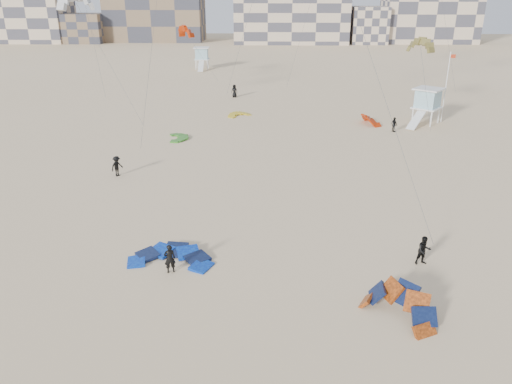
{
  "coord_description": "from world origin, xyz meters",
  "views": [
    {
      "loc": [
        4.28,
        -21.9,
        15.19
      ],
      "look_at": [
        3.48,
        6.0,
        3.66
      ],
      "focal_mm": 35.0,
      "sensor_mm": 36.0,
      "label": 1
    }
  ],
  "objects_px": {
    "kitesurfer_main": "(170,259)",
    "lifeguard_tower_near": "(427,106)",
    "kite_ground_orange": "(397,316)",
    "kite_ground_blue": "(171,261)"
  },
  "relations": [
    {
      "from": "kitesurfer_main",
      "to": "lifeguard_tower_near",
      "type": "distance_m",
      "value": 41.94
    },
    {
      "from": "kitesurfer_main",
      "to": "lifeguard_tower_near",
      "type": "xyz_separation_m",
      "value": [
        24.15,
        34.27,
        1.2
      ]
    },
    {
      "from": "kite_ground_orange",
      "to": "kitesurfer_main",
      "type": "relative_size",
      "value": 2.25
    },
    {
      "from": "kite_ground_blue",
      "to": "kitesurfer_main",
      "type": "bearing_deg",
      "value": -74.53
    },
    {
      "from": "kite_ground_orange",
      "to": "lifeguard_tower_near",
      "type": "xyz_separation_m",
      "value": [
        12.1,
        38.03,
        2.09
      ]
    },
    {
      "from": "lifeguard_tower_near",
      "to": "kite_ground_orange",
      "type": "bearing_deg",
      "value": -69.09
    },
    {
      "from": "kite_ground_orange",
      "to": "kitesurfer_main",
      "type": "bearing_deg",
      "value": -150.63
    },
    {
      "from": "kite_ground_orange",
      "to": "kitesurfer_main",
      "type": "distance_m",
      "value": 12.65
    },
    {
      "from": "kitesurfer_main",
      "to": "lifeguard_tower_near",
      "type": "relative_size",
      "value": 0.28
    },
    {
      "from": "kitesurfer_main",
      "to": "kite_ground_blue",
      "type": "bearing_deg",
      "value": -99.93
    }
  ]
}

